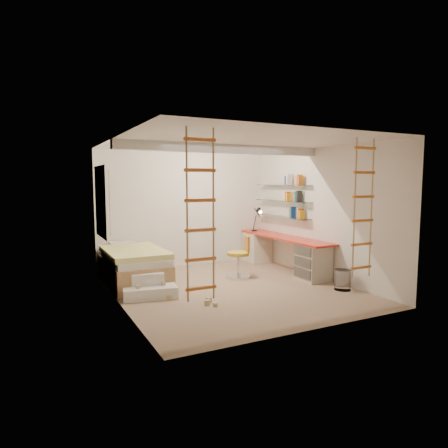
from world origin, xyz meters
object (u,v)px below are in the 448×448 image
swivel_chair (239,263)px  play_platform (149,287)px  bed (133,266)px  desk (283,252)px

swivel_chair → play_platform: swivel_chair is taller
bed → swivel_chair: (2.00, -0.58, -0.01)m
desk → bed: size_ratio=1.40×
desk → play_platform: 3.23m
swivel_chair → bed: bearing=163.9°
swivel_chair → play_platform: bearing=-168.9°
bed → play_platform: bearing=-88.2°
desk → play_platform: size_ratio=2.84×
bed → play_platform: (0.03, -0.96, -0.18)m
swivel_chair → play_platform: size_ratio=0.87×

